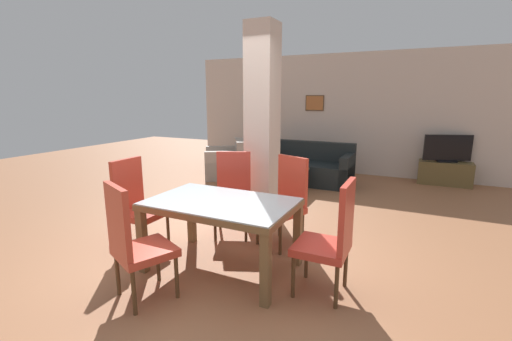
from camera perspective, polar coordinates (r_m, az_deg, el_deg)
ground_plane at (r=3.73m, az=-5.63°, el=-15.78°), size 18.00×18.00×0.00m
back_wall at (r=8.20m, az=13.59°, el=9.11°), size 7.20×0.09×2.70m
divider_pillar at (r=4.72m, az=1.07°, el=7.40°), size 0.38×0.40×2.70m
dining_table at (r=3.50m, az=-5.83°, el=-7.44°), size 1.45×0.92×0.73m
dining_chair_head_right at (r=3.10m, az=12.52°, el=-10.62°), size 0.46×0.46×1.06m
dining_chair_far_right at (r=4.10m, az=4.95°, el=-4.69°), size 0.60×0.60×1.06m
dining_chair_far_left at (r=4.40m, az=-3.87°, el=-3.50°), size 0.60×0.60×1.06m
dining_chair_head_left at (r=4.19m, az=-19.31°, el=-4.99°), size 0.46×0.46×1.06m
dining_chair_near_left at (r=3.12m, az=-19.67°, el=-10.90°), size 0.61×0.61×1.06m
sofa at (r=7.18m, az=8.39°, el=0.34°), size 1.86×0.85×0.82m
armchair at (r=7.61m, az=-4.86°, el=1.10°), size 1.21×1.23×0.82m
coffee_table at (r=6.35m, az=5.38°, el=-1.63°), size 0.64×0.53×0.45m
bottle at (r=6.18m, az=6.02°, el=0.99°), size 0.07×0.07×0.25m
tv_stand at (r=7.89m, az=28.93°, el=-0.39°), size 0.98×0.40×0.47m
tv_screen at (r=7.81m, az=29.30°, el=3.18°), size 0.87×0.34×0.55m
floor_lamp at (r=8.22m, az=0.05°, el=9.49°), size 0.35×0.35×1.61m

